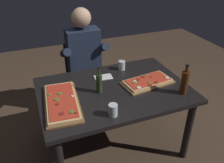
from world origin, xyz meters
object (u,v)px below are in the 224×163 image
(tumbler_near_camera, at_px, (113,111))
(tumbler_far_side, at_px, (122,66))
(pizza_rectangular_left, at_px, (62,102))
(wine_bottle_dark, at_px, (184,82))
(pizza_rectangular_front, at_px, (148,82))
(oil_bottle_amber, at_px, (99,83))
(seated_diner, at_px, (85,59))
(diner_chair, at_px, (83,73))
(dining_table, at_px, (114,97))

(tumbler_near_camera, bearing_deg, tumbler_far_side, 61.70)
(pizza_rectangular_left, xyz_separation_m, wine_bottle_dark, (1.06, -0.23, 0.10))
(pizza_rectangular_front, xyz_separation_m, pizza_rectangular_left, (-0.84, -0.03, -0.00))
(wine_bottle_dark, bearing_deg, oil_bottle_amber, 157.38)
(pizza_rectangular_left, bearing_deg, tumbler_far_side, 28.82)
(seated_diner, bearing_deg, diner_chair, 90.00)
(pizza_rectangular_front, distance_m, seated_diner, 0.87)
(diner_chair, bearing_deg, oil_bottle_amber, -94.45)
(tumbler_far_side, xyz_separation_m, seated_diner, (-0.30, 0.40, -0.04))
(oil_bottle_amber, bearing_deg, pizza_rectangular_front, -3.07)
(dining_table, xyz_separation_m, pizza_rectangular_front, (0.34, -0.03, 0.12))
(wine_bottle_dark, relative_size, oil_bottle_amber, 1.13)
(pizza_rectangular_front, height_order, oil_bottle_amber, oil_bottle_amber)
(diner_chair, relative_size, seated_diner, 0.65)
(seated_diner, bearing_deg, pizza_rectangular_front, -61.30)
(pizza_rectangular_left, height_order, tumbler_far_side, tumbler_far_side)
(wine_bottle_dark, relative_size, diner_chair, 0.33)
(pizza_rectangular_front, distance_m, tumbler_far_side, 0.38)
(pizza_rectangular_front, distance_m, oil_bottle_amber, 0.49)
(dining_table, xyz_separation_m, oil_bottle_amber, (-0.15, -0.01, 0.19))
(pizza_rectangular_front, height_order, tumbler_near_camera, tumbler_near_camera)
(diner_chair, bearing_deg, tumbler_near_camera, -93.51)
(pizza_rectangular_left, height_order, seated_diner, seated_diner)
(dining_table, bearing_deg, tumbler_far_side, 56.19)
(pizza_rectangular_front, height_order, diner_chair, diner_chair)
(wine_bottle_dark, relative_size, tumbler_far_side, 2.95)
(oil_bottle_amber, bearing_deg, dining_table, 2.20)
(wine_bottle_dark, bearing_deg, seated_diner, 121.63)
(seated_diner, bearing_deg, wine_bottle_dark, -58.37)
(dining_table, bearing_deg, pizza_rectangular_front, -5.34)
(pizza_rectangular_front, xyz_separation_m, diner_chair, (-0.42, 0.89, -0.27))
(dining_table, distance_m, pizza_rectangular_front, 0.36)
(tumbler_near_camera, relative_size, tumbler_far_side, 1.05)
(wine_bottle_dark, distance_m, oil_bottle_amber, 0.76)
(wine_bottle_dark, bearing_deg, tumbler_near_camera, -174.38)
(pizza_rectangular_left, bearing_deg, dining_table, 7.52)
(tumbler_near_camera, distance_m, tumbler_far_side, 0.80)
(wine_bottle_dark, distance_m, tumbler_far_side, 0.72)
(dining_table, distance_m, seated_diner, 0.75)
(tumbler_far_side, height_order, diner_chair, diner_chair)
(dining_table, relative_size, pizza_rectangular_left, 2.17)
(pizza_rectangular_front, bearing_deg, seated_diner, 118.70)
(pizza_rectangular_left, height_order, tumbler_near_camera, tumbler_near_camera)
(pizza_rectangular_left, distance_m, diner_chair, 1.05)
(wine_bottle_dark, bearing_deg, dining_table, 151.79)
(dining_table, xyz_separation_m, tumbler_far_side, (0.22, 0.33, 0.14))
(dining_table, bearing_deg, diner_chair, 95.32)
(wine_bottle_dark, height_order, tumbler_near_camera, wine_bottle_dark)
(pizza_rectangular_front, xyz_separation_m, wine_bottle_dark, (0.22, -0.27, 0.10))
(pizza_rectangular_left, bearing_deg, seated_diner, 62.14)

